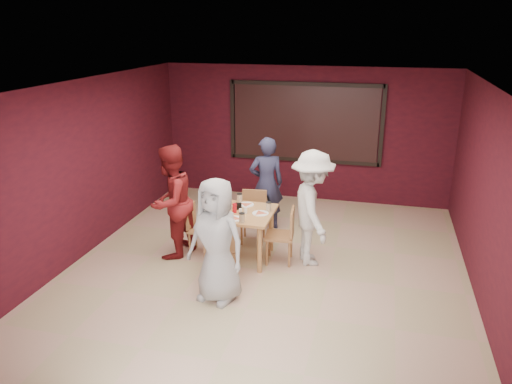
% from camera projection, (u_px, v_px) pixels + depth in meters
% --- Properties ---
extents(floor, '(7.00, 7.00, 0.00)m').
position_uv_depth(floor, '(266.00, 270.00, 7.67)').
color(floor, '#CAA68C').
rests_on(floor, ground).
extents(window_blinds, '(3.00, 0.02, 1.50)m').
position_uv_depth(window_blinds, '(305.00, 123.00, 10.30)').
color(window_blinds, black).
extents(dining_table, '(1.02, 1.02, 0.95)m').
position_uv_depth(dining_table, '(241.00, 218.00, 7.85)').
color(dining_table, tan).
rests_on(dining_table, floor).
extents(chair_front, '(0.57, 0.57, 0.97)m').
position_uv_depth(chair_front, '(221.00, 247.00, 7.19)').
color(chair_front, '#A87B41').
rests_on(chair_front, floor).
extents(chair_back, '(0.47, 0.47, 0.88)m').
position_uv_depth(chair_back, '(254.00, 213.00, 8.61)').
color(chair_back, '#A87B41').
rests_on(chair_back, floor).
extents(chair_left, '(0.41, 0.41, 0.82)m').
position_uv_depth(chair_left, '(198.00, 226.00, 8.15)').
color(chair_left, '#A87B41').
rests_on(chair_left, floor).
extents(chair_right, '(0.47, 0.47, 0.90)m').
position_uv_depth(chair_right, '(284.00, 232.00, 7.79)').
color(chair_right, '#A87B41').
rests_on(chair_right, floor).
extents(diner_front, '(0.96, 0.76, 1.73)m').
position_uv_depth(diner_front, '(217.00, 241.00, 6.62)').
color(diner_front, '#A9A9A9').
rests_on(diner_front, floor).
extents(diner_back, '(0.73, 0.61, 1.71)m').
position_uv_depth(diner_back, '(266.00, 183.00, 9.01)').
color(diner_back, '#2A2D4B').
rests_on(diner_back, floor).
extents(diner_left, '(0.86, 1.01, 1.83)m').
position_uv_depth(diner_left, '(171.00, 202.00, 7.91)').
color(diner_left, maroon).
rests_on(diner_left, floor).
extents(diner_right, '(1.06, 1.34, 1.82)m').
position_uv_depth(diner_right, '(312.00, 208.00, 7.66)').
color(diner_right, silver).
rests_on(diner_right, floor).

